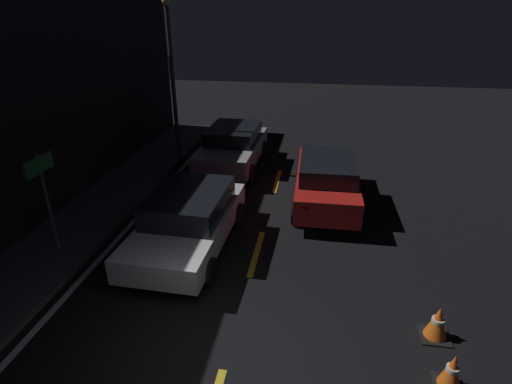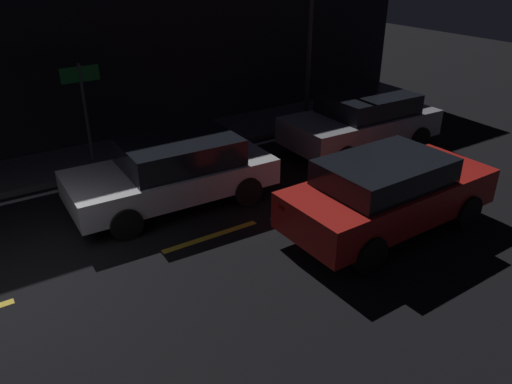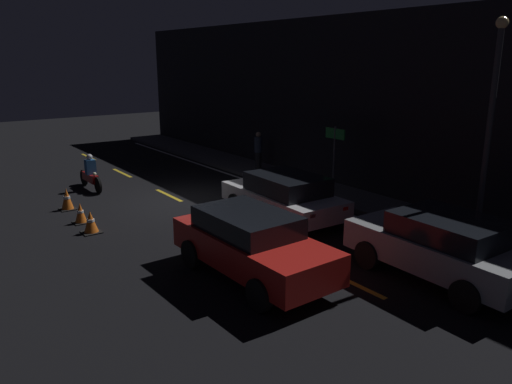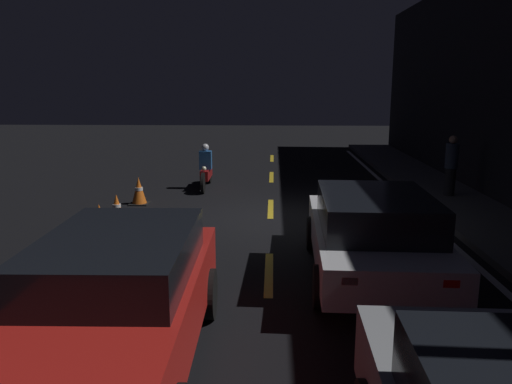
# 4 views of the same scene
# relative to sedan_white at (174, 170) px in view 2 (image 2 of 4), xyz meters

# --- Properties ---
(ground_plane) EXTENTS (56.00, 56.00, 0.00)m
(ground_plane) POSITION_rel_sedan_white_xyz_m (-3.57, -1.68, -0.76)
(ground_plane) COLOR black
(lane_dash_d) EXTENTS (2.00, 0.14, 0.01)m
(lane_dash_d) POSITION_rel_sedan_white_xyz_m (-0.07, -1.68, -0.75)
(lane_dash_d) COLOR gold
(lane_dash_d) RESTS_ON ground
(lane_dash_e) EXTENTS (2.00, 0.14, 0.01)m
(lane_dash_e) POSITION_rel_sedan_white_xyz_m (4.43, -1.68, -0.75)
(lane_dash_e) COLOR gold
(lane_dash_e) RESTS_ON ground
(sedan_white) EXTENTS (4.32, 2.12, 1.42)m
(sedan_white) POSITION_rel_sedan_white_xyz_m (0.00, 0.00, 0.00)
(sedan_white) COLOR silver
(sedan_white) RESTS_ON ground
(taxi_red) EXTENTS (4.33, 1.92, 1.52)m
(taxi_red) POSITION_rel_sedan_white_xyz_m (2.88, -3.30, 0.06)
(taxi_red) COLOR red
(taxi_red) RESTS_ON ground
(hatchback_silver) EXTENTS (4.21, 2.10, 1.51)m
(hatchback_silver) POSITION_rel_sedan_white_xyz_m (5.49, 0.08, 0.06)
(hatchback_silver) COLOR #9EA0A5
(hatchback_silver) RESTS_ON ground
(shop_sign) EXTENTS (0.90, 0.08, 2.40)m
(shop_sign) POSITION_rel_sedan_white_xyz_m (-0.88, 2.99, 1.08)
(shop_sign) COLOR #4C4C51
(shop_sign) RESTS_ON raised_curb
(street_lamp) EXTENTS (0.28, 0.28, 5.76)m
(street_lamp) POSITION_rel_sedan_white_xyz_m (5.16, 2.05, 2.48)
(street_lamp) COLOR #333338
(street_lamp) RESTS_ON ground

